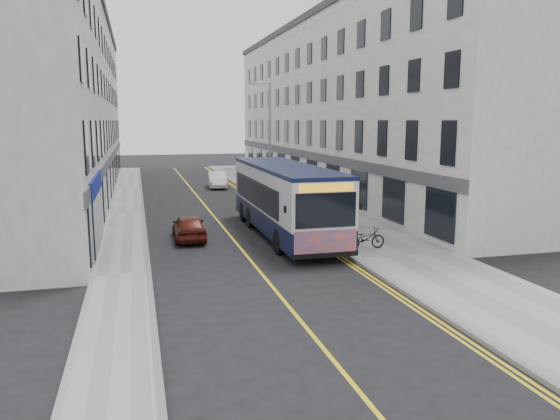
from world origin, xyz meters
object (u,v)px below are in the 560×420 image
streetlamp (269,138)px  car_white (217,180)px  bicycle (366,238)px  car_maroon (189,227)px  pedestrian_far (317,192)px  pedestrian_near (318,188)px  city_bus (285,197)px

streetlamp → car_white: (-2.00, 9.92, -3.73)m
bicycle → car_maroon: bearing=58.2°
pedestrian_far → car_white: (-4.90, 11.28, -0.25)m
streetlamp → pedestrian_far: bearing=-25.2°
pedestrian_near → car_white: bearing=96.4°
city_bus → pedestrian_far: 9.60m
pedestrian_near → car_white: size_ratio=0.49×
streetlamp → pedestrian_near: bearing=-13.6°
streetlamp → bicycle: size_ratio=4.65×
pedestrian_far → car_maroon: bearing=-135.8°
city_bus → bicycle: (2.47, -4.04, -1.30)m
pedestrian_near → city_bus: bearing=-137.3°
city_bus → streetlamp: bearing=80.8°
bicycle → car_white: bearing=6.4°
streetlamp → car_maroon: bearing=-122.8°
car_maroon → streetlamp: bearing=-121.8°
streetlamp → city_bus: streetlamp is taller
car_white → car_maroon: size_ratio=1.11×
bicycle → pedestrian_near: pedestrian_near is taller
car_white → bicycle: bearing=-78.7°
streetlamp → car_white: bearing=101.4°
streetlamp → bicycle: (0.89, -13.85, -3.81)m
car_white → car_maroon: (-4.17, -19.48, -0.04)m
bicycle → pedestrian_far: pedestrian_far is taller
streetlamp → car_white: 10.78m
pedestrian_near → streetlamp: bearing=146.9°
pedestrian_near → car_white: 11.89m
bicycle → car_maroon: (-7.06, 4.28, 0.04)m
city_bus → bicycle: bearing=-58.5°
bicycle → city_bus: bearing=30.9°
city_bus → pedestrian_far: (4.48, 8.44, -0.97)m
car_white → car_maroon: 19.92m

